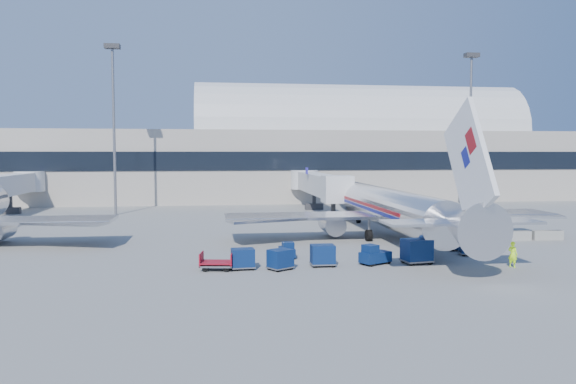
{
  "coord_description": "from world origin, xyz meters",
  "views": [
    {
      "loc": [
        -7.24,
        -47.31,
        8.31
      ],
      "look_at": [
        0.06,
        6.0,
        4.54
      ],
      "focal_mm": 35.0,
      "sensor_mm": 36.0,
      "label": 1
    }
  ],
  "objects": [
    {
      "name": "barrier_mid",
      "position": [
        21.3,
        2.0,
        0.45
      ],
      "size": [
        3.0,
        0.55,
        0.9
      ],
      "primitive_type": "cube",
      "color": "#9E9E96",
      "rests_on": "ground"
    },
    {
      "name": "cart_train_a",
      "position": [
        0.8,
        -7.4,
        0.85
      ],
      "size": [
        1.81,
        1.39,
        1.58
      ],
      "rotation": [
        0.0,
        0.0,
        -0.01
      ],
      "color": "#0A204E",
      "rests_on": "ground"
    },
    {
      "name": "cart_solo_near",
      "position": [
        7.97,
        -7.41,
        0.99
      ],
      "size": [
        2.34,
        1.94,
        1.85
      ],
      "rotation": [
        0.0,
        0.0,
        0.17
      ],
      "color": "#0A204E",
      "rests_on": "ground"
    },
    {
      "name": "tug_right",
      "position": [
        13.57,
        -2.46,
        0.65
      ],
      "size": [
        2.41,
        1.69,
        1.43
      ],
      "rotation": [
        0.0,
        0.0,
        -0.3
      ],
      "color": "#0A204E",
      "rests_on": "ground"
    },
    {
      "name": "barrier_near",
      "position": [
        18.0,
        2.0,
        0.45
      ],
      "size": [
        3.0,
        0.55,
        0.9
      ],
      "primitive_type": "cube",
      "color": "#9E9E96",
      "rests_on": "ground"
    },
    {
      "name": "ramp_worker",
      "position": [
        14.41,
        -9.61,
        0.95
      ],
      "size": [
        0.75,
        0.83,
        1.9
      ],
      "primitive_type": "imported",
      "rotation": [
        0.0,
        0.0,
        2.12
      ],
      "color": "#B5FF1A",
      "rests_on": "ground"
    },
    {
      "name": "mast_east",
      "position": [
        30.0,
        30.0,
        14.79
      ],
      "size": [
        2.0,
        1.2,
        22.6
      ],
      "color": "slate",
      "rests_on": "ground"
    },
    {
      "name": "barrier_far",
      "position": [
        24.6,
        2.0,
        0.45
      ],
      "size": [
        3.0,
        0.55,
        0.9
      ],
      "primitive_type": "cube",
      "color": "#9E9E96",
      "rests_on": "ground"
    },
    {
      "name": "cart_solo_far",
      "position": [
        13.51,
        -4.73,
        0.78
      ],
      "size": [
        1.88,
        1.58,
        1.46
      ],
      "rotation": [
        0.0,
        0.0,
        -0.21
      ],
      "color": "#0A204E",
      "rests_on": "ground"
    },
    {
      "name": "airliner_main",
      "position": [
        10.0,
        4.51,
        2.93
      ],
      "size": [
        32.0,
        37.26,
        12.07
      ],
      "color": "silver",
      "rests_on": "ground"
    },
    {
      "name": "cart_open_red",
      "position": [
        -6.88,
        -7.72,
        0.44
      ],
      "size": [
        2.53,
        1.97,
        0.62
      ],
      "rotation": [
        0.0,
        0.0,
        -0.16
      ],
      "color": "slate",
      "rests_on": "ground"
    },
    {
      "name": "ground",
      "position": [
        0.0,
        0.0,
        0.0
      ],
      "size": [
        260.0,
        260.0,
        0.0
      ],
      "primitive_type": "plane",
      "color": "gray",
      "rests_on": "ground"
    },
    {
      "name": "cart_train_b",
      "position": [
        -2.43,
        -8.22,
        0.78
      ],
      "size": [
        2.08,
        1.97,
        1.46
      ],
      "rotation": [
        0.0,
        0.0,
        0.58
      ],
      "color": "#0A204E",
      "rests_on": "ground"
    },
    {
      "name": "cart_train_c",
      "position": [
        -5.06,
        -7.71,
        0.79
      ],
      "size": [
        1.78,
        1.41,
        1.49
      ],
      "rotation": [
        0.0,
        0.0,
        0.07
      ],
      "color": "#0A204E",
      "rests_on": "ground"
    },
    {
      "name": "tug_lead",
      "position": [
        4.73,
        -7.25,
        0.69
      ],
      "size": [
        2.61,
        2.09,
        1.52
      ],
      "rotation": [
        0.0,
        0.0,
        0.46
      ],
      "color": "#0A204E",
      "rests_on": "ground"
    },
    {
      "name": "terminal",
      "position": [
        -13.6,
        55.96,
        7.52
      ],
      "size": [
        170.0,
        28.15,
        21.0
      ],
      "color": "#B2AA9E",
      "rests_on": "ground"
    },
    {
      "name": "mast_west",
      "position": [
        -20.0,
        30.0,
        14.79
      ],
      "size": [
        2.0,
        1.2,
        22.6
      ],
      "color": "slate",
      "rests_on": "ground"
    },
    {
      "name": "jetbridge_mid",
      "position": [
        -34.4,
        30.81,
        3.93
      ],
      "size": [
        4.4,
        27.5,
        6.25
      ],
      "color": "silver",
      "rests_on": "ground"
    },
    {
      "name": "jetbridge_near",
      "position": [
        7.6,
        30.81,
        3.93
      ],
      "size": [
        4.4,
        27.5,
        6.25
      ],
      "color": "silver",
      "rests_on": "ground"
    },
    {
      "name": "tug_left",
      "position": [
        -1.36,
        -3.81,
        0.6
      ],
      "size": [
        1.14,
        2.08,
        1.32
      ],
      "rotation": [
        0.0,
        0.0,
        1.64
      ],
      "color": "#0A204E",
      "rests_on": "ground"
    }
  ]
}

